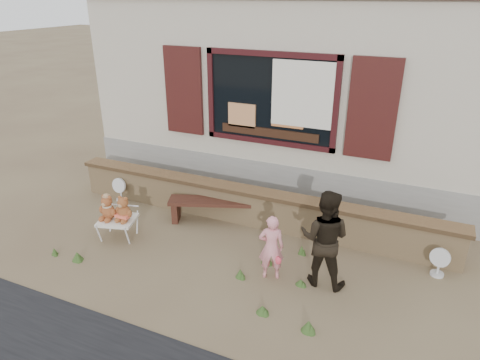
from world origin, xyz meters
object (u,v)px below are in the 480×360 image
at_px(adult, 325,239).
at_px(teddy_bear_left, 108,207).
at_px(folding_chair, 118,221).
at_px(bench, 217,206).
at_px(child, 271,247).
at_px(teddy_bear_right, 124,208).

bearing_deg(adult, teddy_bear_left, 3.30).
height_order(folding_chair, teddy_bear_left, teddy_bear_left).
bearing_deg(bench, folding_chair, -157.96).
bearing_deg(child, bench, -57.93).
relative_size(folding_chair, adult, 0.48).
distance_m(teddy_bear_left, teddy_bear_right, 0.28).
bearing_deg(adult, folding_chair, 2.82).
bearing_deg(teddy_bear_right, bench, 29.24).
xyz_separation_m(folding_chair, teddy_bear_right, (0.13, 0.04, 0.25)).
xyz_separation_m(folding_chair, adult, (3.43, 0.19, 0.40)).
bearing_deg(bench, teddy_bear_left, -159.93).
height_order(folding_chair, adult, adult).
distance_m(folding_chair, child, 2.73).
bearing_deg(teddy_bear_right, folding_chair, -180.00).
distance_m(folding_chair, teddy_bear_right, 0.29).
height_order(teddy_bear_left, teddy_bear_right, teddy_bear_left).
xyz_separation_m(teddy_bear_left, adult, (3.57, 0.23, 0.15)).
distance_m(folding_chair, adult, 3.46).
height_order(bench, adult, adult).
distance_m(teddy_bear_left, child, 2.86).
relative_size(teddy_bear_right, child, 0.43).
relative_size(teddy_bear_left, teddy_bear_right, 1.01).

